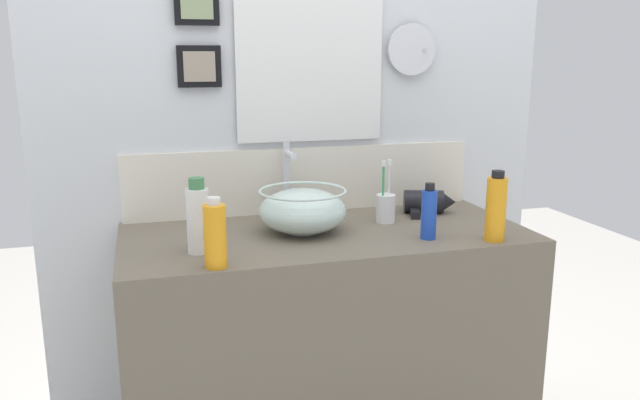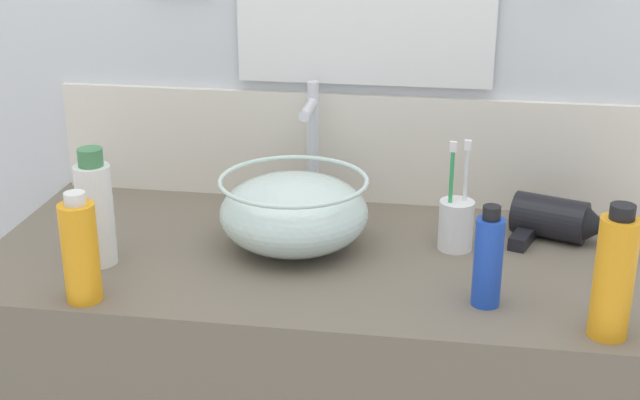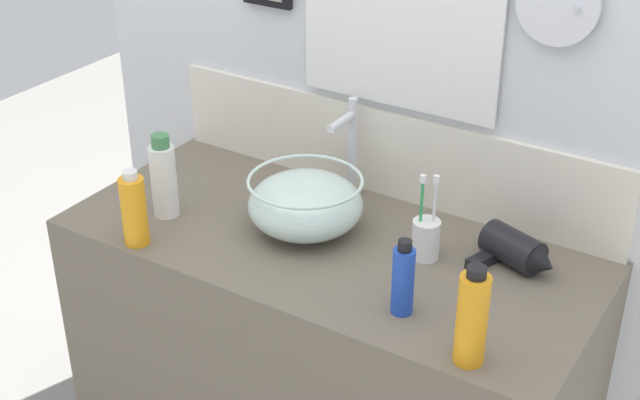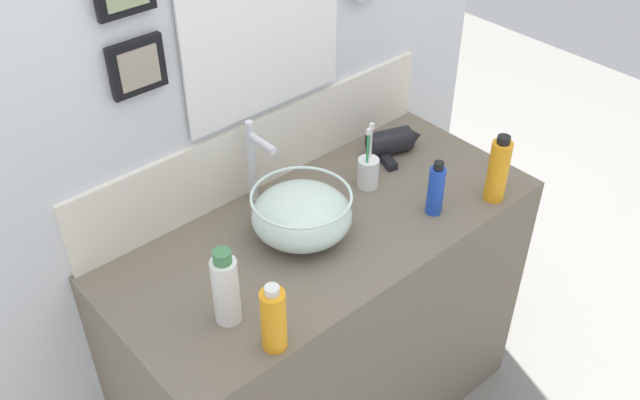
% 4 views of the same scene
% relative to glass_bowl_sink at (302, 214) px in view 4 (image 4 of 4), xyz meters
% --- Properties ---
extents(vanity_counter, '(1.21, 0.55, 0.83)m').
position_rel_glass_bowl_sink_xyz_m(vanity_counter, '(0.07, -0.02, -0.48)').
color(vanity_counter, '#6B6051').
rests_on(vanity_counter, ground).
extents(back_panel, '(1.72, 0.10, 2.56)m').
position_rel_glass_bowl_sink_xyz_m(back_panel, '(0.07, 0.29, 0.38)').
color(back_panel, silver).
rests_on(back_panel, ground).
extents(glass_bowl_sink, '(0.26, 0.26, 0.13)m').
position_rel_glass_bowl_sink_xyz_m(glass_bowl_sink, '(0.00, 0.00, 0.00)').
color(glass_bowl_sink, silver).
rests_on(glass_bowl_sink, vanity_counter).
extents(faucet, '(0.02, 0.11, 0.25)m').
position_rel_glass_bowl_sink_xyz_m(faucet, '(0.00, 0.20, 0.08)').
color(faucet, silver).
rests_on(faucet, vanity_counter).
extents(hair_drier, '(0.19, 0.14, 0.08)m').
position_rel_glass_bowl_sink_xyz_m(hair_drier, '(0.46, 0.11, -0.03)').
color(hair_drier, black).
rests_on(hair_drier, vanity_counter).
extents(toothbrush_cup, '(0.06, 0.06, 0.20)m').
position_rel_glass_bowl_sink_xyz_m(toothbrush_cup, '(0.28, 0.04, -0.02)').
color(toothbrush_cup, white).
rests_on(toothbrush_cup, vanity_counter).
extents(lotion_bottle, '(0.06, 0.06, 0.18)m').
position_rel_glass_bowl_sink_xyz_m(lotion_bottle, '(-0.29, -0.25, 0.01)').
color(lotion_bottle, orange).
rests_on(lotion_bottle, vanity_counter).
extents(soap_dispenser, '(0.06, 0.06, 0.21)m').
position_rel_glass_bowl_sink_xyz_m(soap_dispenser, '(-0.32, -0.11, 0.03)').
color(soap_dispenser, white).
rests_on(soap_dispenser, vanity_counter).
extents(spray_bottle, '(0.04, 0.04, 0.16)m').
position_rel_glass_bowl_sink_xyz_m(spray_bottle, '(0.33, -0.16, 0.01)').
color(spray_bottle, blue).
rests_on(spray_bottle, vanity_counter).
extents(shampoo_bottle, '(0.06, 0.06, 0.20)m').
position_rel_glass_bowl_sink_xyz_m(shampoo_bottle, '(0.51, -0.23, 0.03)').
color(shampoo_bottle, orange).
rests_on(shampoo_bottle, vanity_counter).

